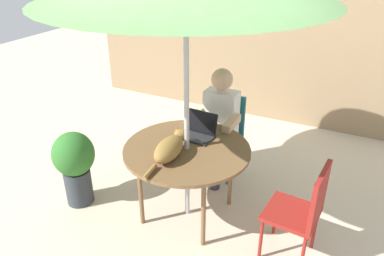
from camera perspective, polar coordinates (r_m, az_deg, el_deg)
The scene contains 9 objects.
ground_plane at distance 3.69m, azimuth -0.71°, elevation -12.81°, with size 14.00×14.00×0.00m, color beige.
fence_back at distance 5.32m, azimuth 11.50°, elevation 10.78°, with size 5.44×0.08×1.82m, color #937756.
patio_table at distance 3.30m, azimuth -0.78°, elevation -3.85°, with size 1.12×1.12×0.72m.
chair_occupied at distance 4.07m, azimuth 4.83°, elevation -0.08°, with size 0.40×0.40×0.88m.
chair_empty at distance 3.06m, azimuth 16.73°, elevation -11.60°, with size 0.43×0.43×0.88m.
person_seated at distance 3.86m, azimuth 4.05°, elevation 1.22°, with size 0.48×0.48×1.22m.
laptop at distance 3.44m, azimuth 1.16°, elevation -0.20°, with size 0.32×0.27×0.21m.
cat at distance 3.11m, azimuth -3.37°, elevation -3.03°, with size 0.22×0.65×0.17m.
potted_plant_near_fence at distance 3.74m, azimuth -17.50°, elevation -5.09°, with size 0.40×0.40×0.77m.
Camera 1 is at (1.30, -2.51, 2.38)m, focal length 34.85 mm.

